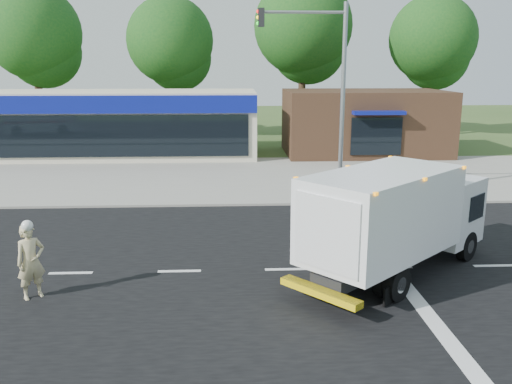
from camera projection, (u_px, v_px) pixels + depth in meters
ground at (286, 270)px, 15.27m from camera, size 120.00×120.00×0.00m
road_asphalt at (286, 270)px, 15.27m from camera, size 60.00×14.00×0.02m
sidewalk at (267, 198)px, 23.22m from camera, size 60.00×2.40×0.12m
parking_apron at (260, 172)px, 28.87m from camera, size 60.00×9.00×0.02m
lane_markings at (343, 288)px, 14.01m from camera, size 55.20×7.00×0.01m
ems_box_truck at (397, 214)px, 14.48m from camera, size 6.45×6.12×3.02m
emergency_worker at (31, 260)px, 13.24m from camera, size 0.82×0.78×2.00m
retail_strip_mall at (111, 123)px, 33.76m from camera, size 18.00×6.20×4.00m
brown_storefront at (364, 122)px, 34.53m from camera, size 10.00×6.70×4.00m
traffic_signal_pole at (327, 83)px, 21.61m from camera, size 3.51×0.25×8.00m
background_trees at (239, 40)px, 40.88m from camera, size 36.77×7.39×12.10m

